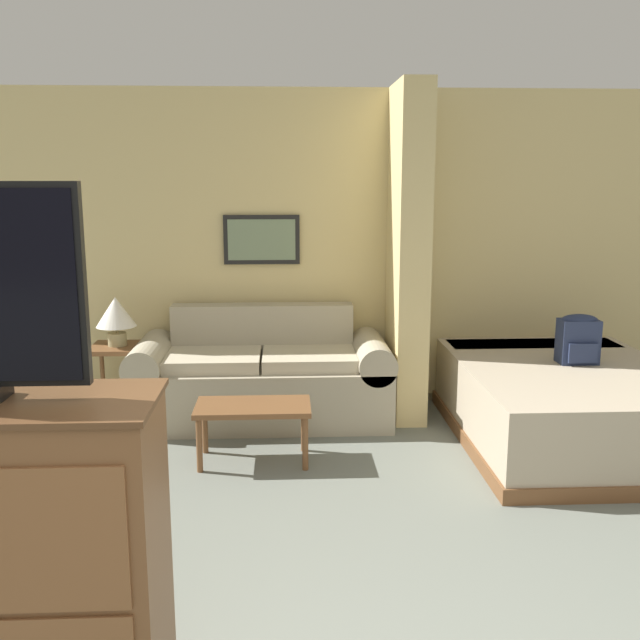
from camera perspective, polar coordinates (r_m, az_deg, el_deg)
wall_back at (r=5.99m, az=0.61°, el=5.58°), size 6.23×0.16×2.60m
wall_partition_pillar at (r=5.64m, az=7.04°, el=5.22°), size 0.24×0.71×2.60m
couch at (r=5.68m, az=-4.64°, el=-4.63°), size 2.02×0.84×0.88m
coffee_table at (r=4.83m, az=-5.37°, el=-7.33°), size 0.77×0.41×0.40m
side_table at (r=5.84m, az=-15.82°, el=-3.07°), size 0.41×0.41×0.60m
table_lamp at (r=5.76m, az=-16.02°, el=0.45°), size 0.31×0.31×0.39m
bed at (r=5.49m, az=19.09°, el=-6.33°), size 1.54×2.01×0.56m
backpack at (r=5.50m, az=19.97°, el=-1.38°), size 0.28×0.20×0.36m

